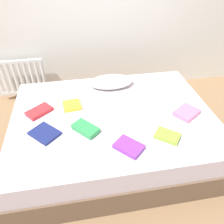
# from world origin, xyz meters

# --- Properties ---
(ground_plane) EXTENTS (8.00, 8.00, 0.00)m
(ground_plane) POSITION_xyz_m (0.00, 0.00, 0.00)
(ground_plane) COLOR #93704C
(bed) EXTENTS (2.00, 1.50, 0.50)m
(bed) POSITION_xyz_m (0.00, 0.00, 0.25)
(bed) COLOR brown
(bed) RESTS_ON ground
(radiator) EXTENTS (0.64, 0.04, 0.50)m
(radiator) POSITION_xyz_m (-1.07, 1.20, 0.35)
(radiator) COLOR white
(radiator) RESTS_ON ground
(pillow) EXTENTS (0.50, 0.30, 0.10)m
(pillow) POSITION_xyz_m (0.07, 0.52, 0.55)
(pillow) COLOR white
(pillow) RESTS_ON bed
(textbook_lime) EXTENTS (0.25, 0.24, 0.03)m
(textbook_lime) POSITION_xyz_m (0.41, -0.40, 0.52)
(textbook_lime) COLOR #8CC638
(textbook_lime) RESTS_ON bed
(textbook_red) EXTENTS (0.28, 0.26, 0.04)m
(textbook_red) POSITION_xyz_m (-0.71, 0.14, 0.52)
(textbook_red) COLOR red
(textbook_red) RESTS_ON bed
(textbook_navy) EXTENTS (0.30, 0.30, 0.02)m
(textbook_navy) POSITION_xyz_m (-0.64, -0.19, 0.51)
(textbook_navy) COLOR navy
(textbook_navy) RESTS_ON bed
(textbook_pink) EXTENTS (0.29, 0.27, 0.04)m
(textbook_pink) POSITION_xyz_m (0.71, -0.14, 0.52)
(textbook_pink) COLOR pink
(textbook_pink) RESTS_ON bed
(textbook_green) EXTENTS (0.25, 0.26, 0.05)m
(textbook_green) POSITION_xyz_m (-0.28, -0.20, 0.52)
(textbook_green) COLOR green
(textbook_green) RESTS_ON bed
(textbook_purple) EXTENTS (0.27, 0.27, 0.04)m
(textbook_purple) POSITION_xyz_m (0.05, -0.47, 0.52)
(textbook_purple) COLOR purple
(textbook_purple) RESTS_ON bed
(textbook_yellow) EXTENTS (0.19, 0.20, 0.03)m
(textbook_yellow) POSITION_xyz_m (-0.39, 0.19, 0.51)
(textbook_yellow) COLOR yellow
(textbook_yellow) RESTS_ON bed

